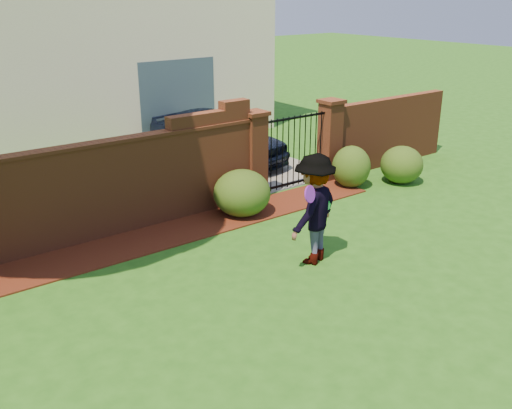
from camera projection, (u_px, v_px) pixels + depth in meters
ground at (291, 309)px, 8.10m from camera, size 80.00×80.00×0.01m
mulch_bed at (124, 247)px, 10.04m from camera, size 11.10×1.08×0.03m
brick_wall at (44, 200)px, 9.61m from camera, size 8.70×0.31×2.16m
brick_wall_return at (387, 132)px, 14.53m from camera, size 4.00×0.25×1.70m
pillar_left at (254, 155)px, 12.11m from camera, size 0.50×0.50×1.88m
pillar_right at (330, 139)px, 13.36m from camera, size 0.50×0.50×1.88m
iron_gate at (294, 151)px, 12.77m from camera, size 1.78×0.03×1.60m
driveway at (199, 151)px, 16.04m from camera, size 3.20×8.00×0.01m
house at (46, 29)px, 16.50m from camera, size 12.40×6.40×6.30m
car at (224, 137)px, 14.64m from camera, size 2.27×4.26×1.38m
shrub_left at (242, 193)px, 11.32m from camera, size 1.13×1.13×0.92m
shrub_middle at (351, 167)px, 12.97m from camera, size 0.86×0.86×0.95m
shrub_right at (402, 165)px, 13.27m from camera, size 0.97×0.97×0.86m
man at (316, 210)px, 9.20m from camera, size 1.34×1.03×1.82m
frisbee_purple at (310, 194)px, 8.68m from camera, size 0.28×0.15×0.27m
frisbee_green at (328, 202)px, 9.33m from camera, size 0.25×0.16×0.25m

